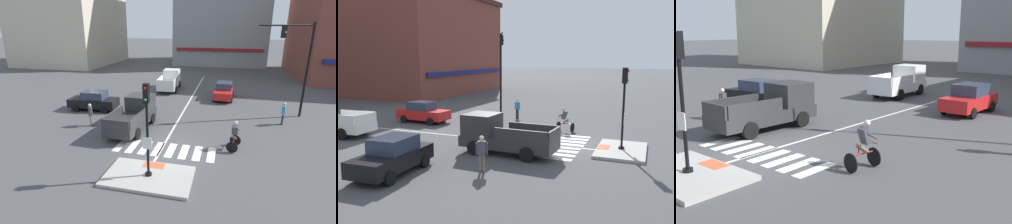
# 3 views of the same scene
# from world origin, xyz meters

# --- Properties ---
(ground_plane) EXTENTS (300.00, 300.00, 0.00)m
(ground_plane) POSITION_xyz_m (0.00, 0.00, 0.00)
(ground_plane) COLOR #474749
(traffic_island) EXTENTS (4.15, 2.56, 0.15)m
(traffic_island) POSITION_xyz_m (0.00, -2.90, 0.07)
(traffic_island) COLOR #A3A099
(traffic_island) RESTS_ON ground
(tactile_pad_front) EXTENTS (1.10, 0.60, 0.01)m
(tactile_pad_front) POSITION_xyz_m (0.00, -1.97, 0.15)
(tactile_pad_front) COLOR #DB5B38
(tactile_pad_front) RESTS_ON traffic_island
(signal_pole) EXTENTS (0.44, 0.38, 4.41)m
(signal_pole) POSITION_xyz_m (0.00, -2.91, 2.81)
(signal_pole) COLOR black
(signal_pole) RESTS_ON traffic_island
(crosswalk_stripe_a) EXTENTS (0.44, 1.80, 0.01)m
(crosswalk_stripe_a) POSITION_xyz_m (-2.72, 0.11, 0.00)
(crosswalk_stripe_a) COLOR silver
(crosswalk_stripe_a) RESTS_ON ground
(crosswalk_stripe_b) EXTENTS (0.44, 1.80, 0.01)m
(crosswalk_stripe_b) POSITION_xyz_m (-1.95, 0.11, 0.00)
(crosswalk_stripe_b) COLOR silver
(crosswalk_stripe_b) RESTS_ON ground
(crosswalk_stripe_c) EXTENTS (0.44, 1.80, 0.01)m
(crosswalk_stripe_c) POSITION_xyz_m (-1.17, 0.11, 0.00)
(crosswalk_stripe_c) COLOR silver
(crosswalk_stripe_c) RESTS_ON ground
(crosswalk_stripe_d) EXTENTS (0.44, 1.80, 0.01)m
(crosswalk_stripe_d) POSITION_xyz_m (-0.39, 0.11, 0.00)
(crosswalk_stripe_d) COLOR silver
(crosswalk_stripe_d) RESTS_ON ground
(crosswalk_stripe_e) EXTENTS (0.44, 1.80, 0.01)m
(crosswalk_stripe_e) POSITION_xyz_m (0.39, 0.11, 0.00)
(crosswalk_stripe_e) COLOR silver
(crosswalk_stripe_e) RESTS_ON ground
(crosswalk_stripe_f) EXTENTS (0.44, 1.80, 0.01)m
(crosswalk_stripe_f) POSITION_xyz_m (1.17, 0.11, 0.00)
(crosswalk_stripe_f) COLOR silver
(crosswalk_stripe_f) RESTS_ON ground
(crosswalk_stripe_g) EXTENTS (0.44, 1.80, 0.01)m
(crosswalk_stripe_g) POSITION_xyz_m (1.95, 0.11, 0.00)
(crosswalk_stripe_g) COLOR silver
(crosswalk_stripe_g) RESTS_ON ground
(crosswalk_stripe_h) EXTENTS (0.44, 1.80, 0.01)m
(crosswalk_stripe_h) POSITION_xyz_m (2.72, 0.11, 0.00)
(crosswalk_stripe_h) COLOR silver
(crosswalk_stripe_h) RESTS_ON ground
(lane_centre_line) EXTENTS (0.14, 28.00, 0.01)m
(lane_centre_line) POSITION_xyz_m (-0.18, 10.00, 0.00)
(lane_centre_line) COLOR silver
(lane_centre_line) RESTS_ON ground
(car_red_eastbound_far) EXTENTS (1.96, 4.16, 1.64)m
(car_red_eastbound_far) POSITION_xyz_m (2.98, 12.36, 0.81)
(car_red_eastbound_far) COLOR red
(car_red_eastbound_far) RESTS_ON ground
(car_black_cross_left) EXTENTS (4.19, 2.02, 1.64)m
(car_black_cross_left) POSITION_xyz_m (-7.77, 6.09, 0.81)
(car_black_cross_left) COLOR black
(car_black_cross_left) RESTS_ON ground
(pickup_truck_white_westbound_distant) EXTENTS (2.25, 5.19, 2.08)m
(pickup_truck_white_westbound_distant) POSITION_xyz_m (-3.19, 15.26, 0.98)
(pickup_truck_white_westbound_distant) COLOR white
(pickup_truck_white_westbound_distant) RESTS_ON ground
(pickup_truck_charcoal_westbound_near) EXTENTS (2.21, 5.17, 2.08)m
(pickup_truck_charcoal_westbound_near) POSITION_xyz_m (-2.89, 3.04, 0.98)
(pickup_truck_charcoal_westbound_near) COLOR #2D2D30
(pickup_truck_charcoal_westbound_near) RESTS_ON ground
(cyclist) EXTENTS (0.85, 1.20, 1.68)m
(cyclist) POSITION_xyz_m (3.93, 1.22, 0.87)
(cyclist) COLOR black
(cyclist) RESTS_ON ground
(pedestrian_at_curb_left) EXTENTS (0.33, 0.52, 1.67)m
(pedestrian_at_curb_left) POSITION_xyz_m (-6.07, 2.55, 0.98)
(pedestrian_at_curb_left) COLOR #6B6051
(pedestrian_at_curb_left) RESTS_ON ground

